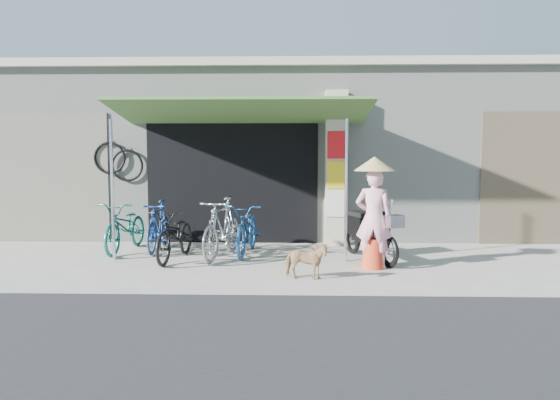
{
  "coord_description": "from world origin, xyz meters",
  "views": [
    {
      "loc": [
        0.08,
        -8.26,
        1.81
      ],
      "look_at": [
        -0.2,
        1.0,
        1.0
      ],
      "focal_mm": 35.0,
      "sensor_mm": 36.0,
      "label": 1
    }
  ],
  "objects_px": {
    "moped": "(368,233)",
    "bike_black": "(176,235)",
    "bike_silver": "(222,228)",
    "bike_blue": "(159,226)",
    "street_dog": "(305,261)",
    "bike_teal": "(126,227)",
    "nun": "(374,213)",
    "bike_navy": "(248,229)"
  },
  "relations": [
    {
      "from": "bike_navy",
      "to": "street_dog",
      "type": "relative_size",
      "value": 2.74
    },
    {
      "from": "nun",
      "to": "bike_blue",
      "type": "bearing_deg",
      "value": -5.79
    },
    {
      "from": "bike_black",
      "to": "bike_silver",
      "type": "xyz_separation_m",
      "value": [
        0.76,
        0.18,
        0.09
      ]
    },
    {
      "from": "bike_teal",
      "to": "street_dog",
      "type": "height_order",
      "value": "bike_teal"
    },
    {
      "from": "bike_blue",
      "to": "bike_black",
      "type": "height_order",
      "value": "bike_blue"
    },
    {
      "from": "bike_black",
      "to": "nun",
      "type": "distance_m",
      "value": 3.3
    },
    {
      "from": "bike_black",
      "to": "bike_silver",
      "type": "distance_m",
      "value": 0.79
    },
    {
      "from": "bike_black",
      "to": "street_dog",
      "type": "bearing_deg",
      "value": -24.73
    },
    {
      "from": "street_dog",
      "to": "moped",
      "type": "distance_m",
      "value": 1.85
    },
    {
      "from": "bike_silver",
      "to": "nun",
      "type": "xyz_separation_m",
      "value": [
        2.47,
        -0.71,
        0.34
      ]
    },
    {
      "from": "bike_teal",
      "to": "bike_navy",
      "type": "relative_size",
      "value": 1.01
    },
    {
      "from": "nun",
      "to": "bike_teal",
      "type": "bearing_deg",
      "value": -2.23
    },
    {
      "from": "bike_teal",
      "to": "nun",
      "type": "relative_size",
      "value": 1.0
    },
    {
      "from": "bike_blue",
      "to": "moped",
      "type": "height_order",
      "value": "moped"
    },
    {
      "from": "bike_teal",
      "to": "nun",
      "type": "xyz_separation_m",
      "value": [
        4.31,
        -1.3,
        0.4
      ]
    },
    {
      "from": "street_dog",
      "to": "bike_navy",
      "type": "bearing_deg",
      "value": 36.55
    },
    {
      "from": "moped",
      "to": "bike_black",
      "type": "bearing_deg",
      "value": 161.07
    },
    {
      "from": "bike_silver",
      "to": "street_dog",
      "type": "bearing_deg",
      "value": -34.43
    },
    {
      "from": "street_dog",
      "to": "bike_blue",
      "type": "bearing_deg",
      "value": 59.76
    },
    {
      "from": "bike_teal",
      "to": "nun",
      "type": "bearing_deg",
      "value": -11.96
    },
    {
      "from": "bike_silver",
      "to": "moped",
      "type": "distance_m",
      "value": 2.48
    },
    {
      "from": "bike_navy",
      "to": "moped",
      "type": "distance_m",
      "value": 2.13
    },
    {
      "from": "bike_black",
      "to": "bike_navy",
      "type": "distance_m",
      "value": 1.3
    },
    {
      "from": "bike_blue",
      "to": "street_dog",
      "type": "distance_m",
      "value": 3.46
    },
    {
      "from": "bike_black",
      "to": "bike_blue",
      "type": "bearing_deg",
      "value": 127.7
    },
    {
      "from": "bike_navy",
      "to": "street_dog",
      "type": "distance_m",
      "value": 2.18
    },
    {
      "from": "street_dog",
      "to": "moped",
      "type": "xyz_separation_m",
      "value": [
        1.09,
        1.48,
        0.19
      ]
    },
    {
      "from": "bike_teal",
      "to": "bike_silver",
      "type": "distance_m",
      "value": 1.94
    },
    {
      "from": "bike_black",
      "to": "moped",
      "type": "distance_m",
      "value": 3.24
    },
    {
      "from": "bike_black",
      "to": "bike_navy",
      "type": "xyz_separation_m",
      "value": [
        1.16,
        0.59,
        0.03
      ]
    },
    {
      "from": "bike_blue",
      "to": "street_dog",
      "type": "height_order",
      "value": "bike_blue"
    },
    {
      "from": "street_dog",
      "to": "nun",
      "type": "relative_size",
      "value": 0.36
    },
    {
      "from": "bike_blue",
      "to": "street_dog",
      "type": "xyz_separation_m",
      "value": [
        2.66,
        -2.2,
        -0.19
      ]
    },
    {
      "from": "bike_silver",
      "to": "bike_navy",
      "type": "xyz_separation_m",
      "value": [
        0.4,
        0.41,
        -0.07
      ]
    },
    {
      "from": "bike_silver",
      "to": "nun",
      "type": "height_order",
      "value": "nun"
    },
    {
      "from": "bike_blue",
      "to": "street_dog",
      "type": "bearing_deg",
      "value": -39.35
    },
    {
      "from": "bike_teal",
      "to": "bike_navy",
      "type": "distance_m",
      "value": 2.25
    },
    {
      "from": "bike_navy",
      "to": "bike_silver",
      "type": "bearing_deg",
      "value": -129.08
    },
    {
      "from": "bike_teal",
      "to": "nun",
      "type": "height_order",
      "value": "nun"
    },
    {
      "from": "bike_black",
      "to": "bike_navy",
      "type": "height_order",
      "value": "bike_navy"
    },
    {
      "from": "bike_silver",
      "to": "bike_blue",
      "type": "bearing_deg",
      "value": 164.97
    },
    {
      "from": "bike_blue",
      "to": "bike_navy",
      "type": "relative_size",
      "value": 0.88
    }
  ]
}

